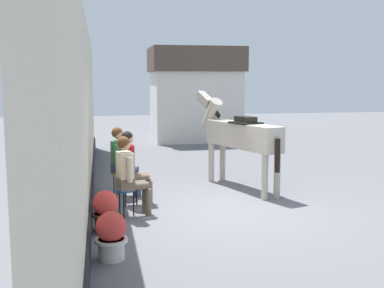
{
  "coord_description": "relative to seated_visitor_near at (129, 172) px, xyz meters",
  "views": [
    {
      "loc": [
        -2.2,
        -8.2,
        2.34
      ],
      "look_at": [
        -0.4,
        1.2,
        1.05
      ],
      "focal_mm": 45.32,
      "sensor_mm": 36.0,
      "label": 1
    }
  ],
  "objects": [
    {
      "name": "ground_plane",
      "position": [
        1.74,
        3.07,
        -0.78
      ],
      "size": [
        40.0,
        40.0,
        0.0
      ],
      "primitive_type": "plane",
      "color": "slate"
    },
    {
      "name": "pub_facade_wall",
      "position": [
        -0.81,
        1.57,
        0.76
      ],
      "size": [
        0.34,
        14.0,
        3.4
      ],
      "color": "beige",
      "rests_on": "ground_plane"
    },
    {
      "name": "distant_cottage",
      "position": [
        3.14,
        10.03,
        1.02
      ],
      "size": [
        3.4,
        2.6,
        3.5
      ],
      "color": "silver",
      "rests_on": "ground_plane"
    },
    {
      "name": "seated_visitor_near",
      "position": [
        0.0,
        0.0,
        0.0
      ],
      "size": [
        0.61,
        0.48,
        1.39
      ],
      "color": "#194C99",
      "rests_on": "ground_plane"
    },
    {
      "name": "seated_visitor_middle",
      "position": [
        0.11,
        0.76,
        0.0
      ],
      "size": [
        0.61,
        0.49,
        1.39
      ],
      "color": "#194C99",
      "rests_on": "ground_plane"
    },
    {
      "name": "seated_visitor_far",
      "position": [
        -0.05,
        1.51,
        0.0
      ],
      "size": [
        0.61,
        0.49,
        1.39
      ],
      "color": "gold",
      "rests_on": "ground_plane"
    },
    {
      "name": "saddled_horse_center",
      "position": [
        2.44,
        1.74,
        0.38
      ],
      "size": [
        1.25,
        2.87,
        2.06
      ],
      "color": "#B2A899",
      "rests_on": "ground_plane"
    },
    {
      "name": "flower_planter_near",
      "position": [
        -0.35,
        -1.97,
        -0.44
      ],
      "size": [
        0.43,
        0.43,
        0.64
      ],
      "color": "beige",
      "rests_on": "ground_plane"
    },
    {
      "name": "flower_planter_middle",
      "position": [
        -0.41,
        -0.74,
        -0.44
      ],
      "size": [
        0.43,
        0.43,
        0.64
      ],
      "color": "brown",
      "rests_on": "ground_plane"
    },
    {
      "name": "satchel_bag",
      "position": [
        0.17,
        2.5,
        -0.68
      ],
      "size": [
        0.3,
        0.24,
        0.2
      ],
      "primitive_type": "cube",
      "rotation": [
        0.0,
        0.0,
        5.79
      ],
      "color": "maroon",
      "rests_on": "ground_plane"
    }
  ]
}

